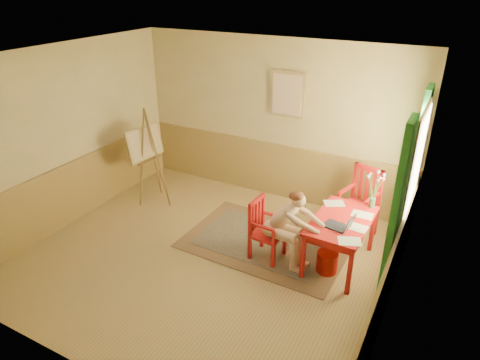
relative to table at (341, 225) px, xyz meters
The scene contains 14 objects.
room 2.01m from the table, 157.15° to the right, with size 5.04×4.54×2.84m.
wainscot 1.72m from the table, behind, with size 5.00×4.50×1.00m.
window 1.07m from the table, 28.19° to the left, with size 0.12×2.01×2.20m.
wall_portrait 2.44m from the table, 134.58° to the left, with size 0.60×0.05×0.76m.
rug 1.27m from the table, behind, with size 2.44×1.65×0.02m.
table is the anchor object (origin of this frame).
chair_left 1.05m from the table, 161.56° to the right, with size 0.44×0.43×0.91m.
chair_back 0.90m from the table, 87.61° to the left, with size 0.60×0.61×1.09m.
figure 0.74m from the table, 152.30° to the right, with size 0.88×0.39×1.17m.
laptop 0.26m from the table, 80.80° to the right, with size 0.40×0.28×0.22m.
papers 0.14m from the table, ahead, with size 0.79×1.15×0.00m.
vase 0.70m from the table, 63.41° to the left, with size 0.25×0.26×0.54m.
wastebasket 0.54m from the table, 107.68° to the right, with size 0.29×0.29×0.31m, color #A5120D.
easel 3.56m from the table, behind, with size 0.60×0.76×1.71m.
Camera 1 is at (2.82, -4.27, 3.70)m, focal length 32.04 mm.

